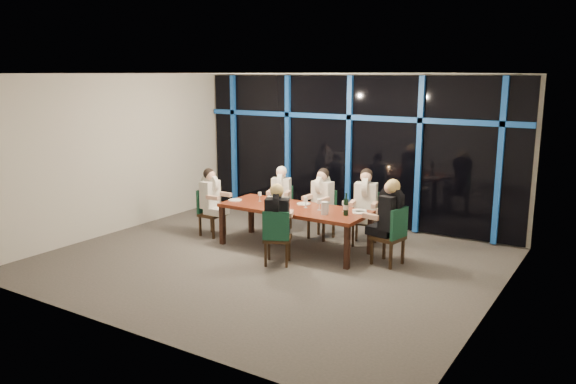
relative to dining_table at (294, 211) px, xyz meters
The scene contains 29 objects.
room 1.56m from the dining_table, 90.00° to the right, with size 7.04×7.00×3.02m.
window_wall 2.30m from the dining_table, 89.70° to the left, with size 6.86×0.43×2.94m.
dining_table is the anchor object (origin of this frame).
chair_far_left 1.31m from the dining_table, 132.41° to the left, with size 0.51×0.51×0.86m.
chair_far_mid 0.93m from the dining_table, 84.68° to the left, with size 0.45×0.45×0.90m.
chair_far_right 1.33m from the dining_table, 46.24° to the left, with size 0.53×0.53×0.94m.
chair_end_left 1.83m from the dining_table, behind, with size 0.42×0.42×0.88m.
chair_end_right 1.78m from the dining_table, ahead, with size 0.51×0.51×0.95m.
chair_near_mid 0.93m from the dining_table, 75.87° to the right, with size 0.56×0.56×0.90m.
diner_far_left 1.24m from the dining_table, 133.76° to the left, with size 0.52×0.59×0.84m.
diner_far_mid 0.85m from the dining_table, 84.64° to the left, with size 0.47×0.57×0.87m.
diner_far_right 1.30m from the dining_table, 43.21° to the left, with size 0.54×0.63×0.91m.
diner_end_left 1.76m from the dining_table, behind, with size 0.55×0.44×0.85m.
diner_end_right 1.71m from the dining_table, ahead, with size 0.63×0.52×0.93m.
diner_near_mid 0.85m from the dining_table, 76.86° to the right, with size 0.57×0.62×0.88m.
plate_far_left 0.76m from the dining_table, 151.90° to the left, with size 0.24×0.24×0.01m, color white.
plate_far_mid 0.28m from the dining_table, 83.81° to the left, with size 0.24×0.24×0.01m, color white.
plate_far_right 1.13m from the dining_table, 17.13° to the left, with size 0.24×0.24×0.01m, color white.
plate_end_left 1.19m from the dining_table, behind, with size 0.24×0.24×0.01m, color white.
plate_end_right 1.16m from the dining_table, 10.71° to the left, with size 0.24×0.24×0.01m, color white.
plate_near_mid 0.31m from the dining_table, 99.01° to the right, with size 0.24×0.24×0.01m, color white.
wine_bottle 1.03m from the dining_table, ahead, with size 0.08×0.08×0.37m.
water_pitcher 0.74m from the dining_table, 14.41° to the right, with size 0.13×0.12×0.21m.
tea_light 0.35m from the dining_table, 113.17° to the right, with size 0.05×0.05×0.03m, color #FF9C4C.
wine_glass_a 0.48m from the dining_table, 153.78° to the right, with size 0.07×0.07×0.18m.
wine_glass_b 0.28m from the dining_table, 18.15° to the left, with size 0.07×0.07×0.18m.
wine_glass_c 0.52m from the dining_table, ahead, with size 0.07×0.07×0.19m.
wine_glass_d 0.79m from the dining_table, behind, with size 0.06×0.06×0.17m.
wine_glass_e 0.91m from the dining_table, 10.95° to the left, with size 0.07×0.07×0.18m.
Camera 1 is at (4.93, -7.20, 2.98)m, focal length 35.00 mm.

